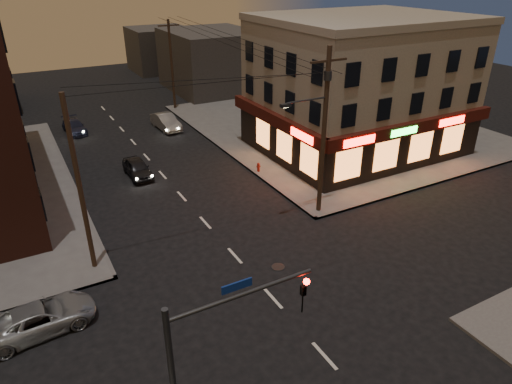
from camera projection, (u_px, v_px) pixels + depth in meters
ground at (273, 298)px, 21.35m from camera, size 120.00×120.00×0.00m
sidewalk_ne at (332, 126)px, 43.97m from camera, size 24.00×28.00×0.15m
pizza_building at (359, 86)px, 36.36m from camera, size 15.85×12.85×10.50m
bg_building_ne_a at (212, 61)px, 55.57m from camera, size 10.00×12.00×7.00m
bg_building_ne_b at (160, 49)px, 65.88m from camera, size 8.00×8.00×6.00m
utility_pole_main at (323, 125)px, 26.20m from camera, size 4.20×0.44×10.00m
utility_pole_far at (172, 65)px, 47.24m from camera, size 0.26×0.26×9.00m
utility_pole_west at (80, 187)px, 21.40m from camera, size 0.24×0.24×9.00m
traffic_signal at (207, 360)px, 12.69m from camera, size 4.49×0.32×6.47m
suv_cross at (41, 318)px, 19.28m from camera, size 4.67×2.47×1.25m
sedan_near at (137, 168)px, 33.38m from camera, size 1.58×3.80×1.28m
sedan_mid at (166, 122)px, 42.97m from camera, size 1.83×4.50×1.45m
sedan_far at (74, 127)px, 42.07m from camera, size 1.87×4.19×1.19m
fire_hydrant at (258, 167)px, 33.93m from camera, size 0.31×0.31×0.69m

